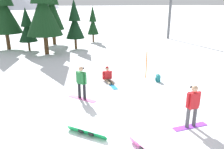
% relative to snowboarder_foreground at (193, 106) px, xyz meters
% --- Properties ---
extents(ground_plane, '(800.00, 800.00, 0.00)m').
position_rel_snowboarder_foreground_xyz_m(ground_plane, '(-2.91, 0.59, -0.93)').
color(ground_plane, white).
extents(snowboarder_foreground, '(1.50, 0.43, 1.75)m').
position_rel_snowboarder_foreground_xyz_m(snowboarder_foreground, '(0.00, 0.00, 0.00)').
color(snowboarder_foreground, '#993FD8').
rests_on(snowboarder_foreground, ground_plane).
extents(snowboarder_midground, '(1.12, 1.44, 1.72)m').
position_rel_snowboarder_foreground_xyz_m(snowboarder_midground, '(-3.06, 4.37, -0.02)').
color(snowboarder_midground, pink).
rests_on(snowboarder_midground, ground_plane).
extents(snowboarder_background, '(0.64, 1.83, 0.92)m').
position_rel_snowboarder_foreground_xyz_m(snowboarder_background, '(-0.77, 6.25, -0.61)').
color(snowboarder_background, gray).
rests_on(snowboarder_background, ground_plane).
extents(loose_snowboard_far_spare, '(1.19, 1.41, 0.23)m').
position_rel_snowboarder_foreground_xyz_m(loose_snowboard_far_spare, '(-3.92, 1.16, -0.81)').
color(loose_snowboard_far_spare, '#19B259').
rests_on(loose_snowboard_far_spare, ground_plane).
extents(backpack_teal, '(0.34, 0.37, 0.47)m').
position_rel_snowboarder_foreground_xyz_m(backpack_teal, '(2.01, 4.88, -0.71)').
color(backpack_teal, '#1E7A7F').
rests_on(backpack_teal, ground_plane).
extents(trail_marker_pole, '(0.06, 0.06, 1.76)m').
position_rel_snowboarder_foreground_xyz_m(trail_marker_pole, '(1.73, 5.80, -0.05)').
color(trail_marker_pole, orange).
rests_on(trail_marker_pole, ground_plane).
extents(pine_tree_tall, '(1.95, 1.95, 5.12)m').
position_rel_snowboarder_foreground_xyz_m(pine_tree_tall, '(0.32, 17.19, 1.86)').
color(pine_tree_tall, '#472D19').
rests_on(pine_tree_tall, ground_plane).
extents(pine_tree_young, '(1.42, 1.42, 4.39)m').
position_rel_snowboarder_foreground_xyz_m(pine_tree_young, '(3.55, 20.53, 1.46)').
color(pine_tree_young, '#472D19').
rests_on(pine_tree_young, ground_plane).
extents(pine_tree_leaning, '(3.22, 3.22, 7.72)m').
position_rel_snowboarder_foreground_xyz_m(pine_tree_leaning, '(-6.21, 19.94, 3.28)').
color(pine_tree_leaning, '#472D19').
rests_on(pine_tree_leaning, ground_plane).
extents(pine_tree_slender, '(3.29, 3.29, 8.13)m').
position_rel_snowboarder_foreground_xyz_m(pine_tree_slender, '(-2.94, 15.83, 3.50)').
color(pine_tree_slender, '#472D19').
rests_on(pine_tree_slender, ground_plane).
extents(pine_tree_broad, '(1.82, 1.82, 4.31)m').
position_rel_snowboarder_foreground_xyz_m(pine_tree_broad, '(-4.30, 18.27, 1.42)').
color(pine_tree_broad, '#472D19').
rests_on(pine_tree_broad, ground_plane).
extents(pine_tree_twin, '(2.54, 2.54, 7.88)m').
position_rel_snowboarder_foreground_xyz_m(pine_tree_twin, '(-1.25, 20.83, 3.36)').
color(pine_tree_twin, '#472D19').
rests_on(pine_tree_twin, ground_plane).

